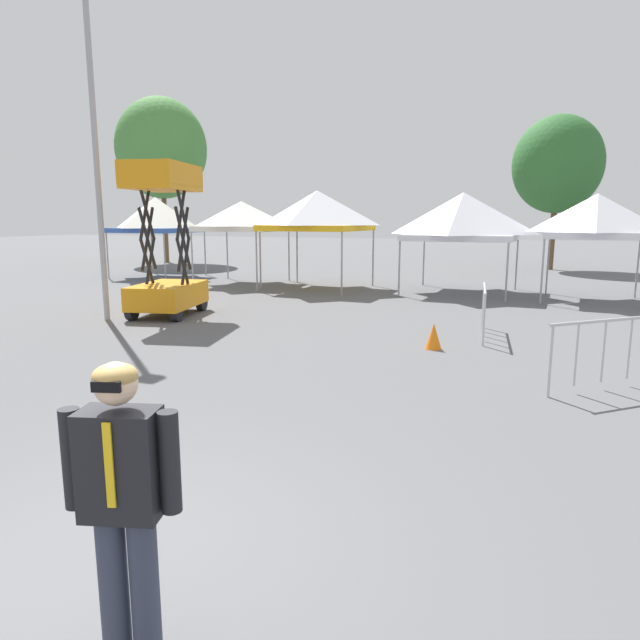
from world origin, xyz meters
name	(u,v)px	position (x,y,z in m)	size (l,w,h in m)	color
ground_plane	(106,562)	(0.00, 0.00, 0.00)	(140.00, 140.00, 0.00)	#5B5B5E
canopy_tent_behind_center	(156,215)	(-12.77, 17.41, 2.70)	(3.11, 3.11, 3.46)	#9E9EA3
canopy_tent_behind_right	(241,216)	(-8.06, 16.56, 2.62)	(3.12, 3.12, 3.20)	#9E9EA3
canopy_tent_left_of_center	(317,211)	(-4.69, 16.08, 2.82)	(3.53, 3.53, 3.53)	#9E9EA3
canopy_tent_center	(463,216)	(0.37, 16.76, 2.61)	(3.72, 3.72, 3.41)	#9E9EA3
canopy_tent_far_right	(596,216)	(4.41, 16.17, 2.60)	(2.99, 2.99, 3.28)	#9E9EA3
scissor_lift	(167,270)	(-6.21, 9.20, 1.19)	(1.86, 2.55, 3.90)	black
person_foreground	(123,496)	(0.84, -0.70, 1.03)	(0.63, 0.35, 1.78)	#33384C
light_pole_near_lift	(94,129)	(-7.25, 8.07, 4.64)	(0.36, 0.36, 8.16)	#9E9EA3
tree_behind_tents_center	(557,165)	(3.43, 27.64, 5.16)	(4.28, 4.28, 7.53)	brown
tree_behind_tents_right	(161,148)	(-17.70, 24.63, 6.51)	(5.14, 5.14, 9.35)	brown
crowd_barrier_near_person	(484,302)	(1.82, 9.44, 0.75)	(0.26, 2.09, 1.08)	#B7BABF
crowd_barrier_by_lift	(604,340)	(3.84, 6.08, 0.75)	(1.58, 1.46, 1.08)	#B7BABF
traffic_cone_lot_center	(434,336)	(1.04, 7.83, 0.25)	(0.32, 0.32, 0.51)	orange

